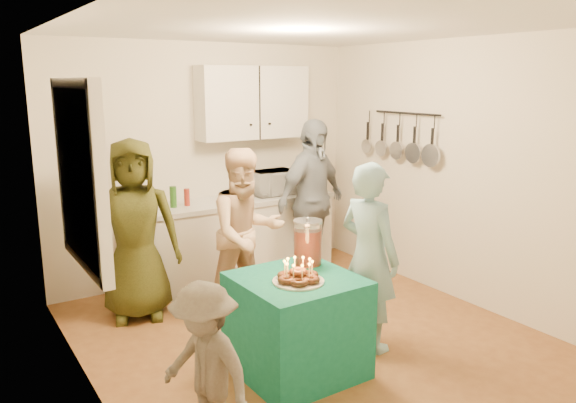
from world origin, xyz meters
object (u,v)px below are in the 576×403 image
man_birthday (369,257)px  party_table (297,325)px  woman_back_center (246,234)px  woman_back_right (312,201)px  punch_jar (308,244)px  counter (238,240)px  microwave (273,182)px  woman_back_left (135,230)px  child_near_left (205,370)px

man_birthday → party_table: bearing=83.7°
woman_back_center → woman_back_right: (1.08, 0.47, 0.10)m
punch_jar → man_birthday: size_ratio=0.22×
counter → punch_jar: size_ratio=6.47×
counter → woman_back_center: size_ratio=1.38×
counter → microwave: bearing=0.0°
counter → woman_back_right: (0.66, -0.50, 0.47)m
punch_jar → man_birthday: 0.54m
woman_back_left → man_birthday: bearing=-31.1°
party_table → woman_back_left: bearing=112.3°
party_table → woman_back_left: (-0.69, 1.67, 0.47)m
counter → man_birthday: (0.12, -2.08, 0.35)m
woman_back_center → child_near_left: bearing=-123.5°
woman_back_left → woman_back_center: size_ratio=1.06×
woman_back_center → woman_back_right: bearing=25.7°
microwave → party_table: 2.47m
woman_back_left → woman_back_right: bearing=16.6°
woman_back_center → child_near_left: 2.06m
microwave → punch_jar: 2.08m
woman_back_left → woman_back_right: woman_back_right is taller
woman_back_left → microwave: bearing=32.2°
punch_jar → woman_back_center: size_ratio=0.21×
counter → man_birthday: man_birthday is taller
woman_back_left → woman_back_center: woman_back_left is taller
man_birthday → woman_back_left: bearing=32.0°
party_table → woman_back_right: woman_back_right is taller
woman_back_center → punch_jar: bearing=-85.3°
counter → woman_back_left: woman_back_left is taller
microwave → punch_jar: size_ratio=1.47×
microwave → child_near_left: size_ratio=0.46×
party_table → man_birthday: size_ratio=0.54×
punch_jar → child_near_left: punch_jar is taller
woman_back_right → child_near_left: bearing=-153.8°
punch_jar → woman_back_right: size_ratio=0.19×
microwave → counter: bearing=-179.3°
microwave → child_near_left: microwave is taller
party_table → woman_back_left: 1.86m
woman_back_left → child_near_left: bearing=-79.8°
party_table → punch_jar: (0.25, 0.21, 0.55)m
party_table → punch_jar: punch_jar is taller
party_table → woman_back_left: size_ratio=0.50×
punch_jar → woman_back_left: woman_back_left is taller
woman_back_left → woman_back_center: 1.03m
counter → woman_back_center: bearing=-113.2°
punch_jar → counter: bearing=79.0°
counter → microwave: size_ratio=4.40×
microwave → party_table: (-1.08, -2.12, -0.67)m
woman_back_center → party_table: bearing=-98.0°
party_table → child_near_left: bearing=-152.6°
microwave → woman_back_left: woman_back_left is taller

